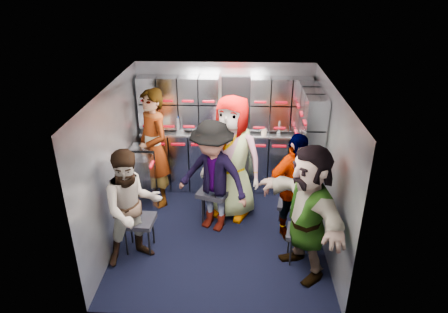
{
  "coord_description": "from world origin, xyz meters",
  "views": [
    {
      "loc": [
        0.24,
        -4.65,
        3.45
      ],
      "look_at": [
        0.03,
        0.35,
        1.04
      ],
      "focal_mm": 32.0,
      "sensor_mm": 36.0,
      "label": 1
    }
  ],
  "objects_px": {
    "attendant_arc_b": "(213,177)",
    "attendant_arc_c": "(232,158)",
    "jump_seat_near_left": "(138,222)",
    "jump_seat_mid_left": "(214,194)",
    "jump_seat_mid_right": "(290,206)",
    "attendant_arc_d": "(294,187)",
    "attendant_arc_e": "(307,212)",
    "jump_seat_near_right": "(302,234)",
    "attendant_standing": "(154,149)",
    "jump_seat_center": "(232,183)",
    "attendant_arc_a": "(132,208)"
  },
  "relations": [
    {
      "from": "jump_seat_mid_right",
      "to": "attendant_arc_e",
      "type": "xyz_separation_m",
      "value": [
        0.07,
        -0.91,
        0.5
      ]
    },
    {
      "from": "jump_seat_center",
      "to": "attendant_arc_b",
      "type": "distance_m",
      "value": 0.73
    },
    {
      "from": "attendant_arc_a",
      "to": "jump_seat_near_left",
      "type": "bearing_deg",
      "value": 61.0
    },
    {
      "from": "jump_seat_near_right",
      "to": "attendant_arc_d",
      "type": "height_order",
      "value": "attendant_arc_d"
    },
    {
      "from": "attendant_arc_c",
      "to": "jump_seat_mid_right",
      "type": "bearing_deg",
      "value": 0.83
    },
    {
      "from": "jump_seat_near_left",
      "to": "attendant_arc_c",
      "type": "height_order",
      "value": "attendant_arc_c"
    },
    {
      "from": "jump_seat_mid_left",
      "to": "attendant_arc_c",
      "type": "relative_size",
      "value": 0.28
    },
    {
      "from": "attendant_arc_a",
      "to": "attendant_arc_c",
      "type": "bearing_deg",
      "value": 13.74
    },
    {
      "from": "jump_seat_mid_left",
      "to": "attendant_arc_a",
      "type": "relative_size",
      "value": 0.34
    },
    {
      "from": "jump_seat_mid_right",
      "to": "jump_seat_near_right",
      "type": "bearing_deg",
      "value": -84.66
    },
    {
      "from": "jump_seat_near_left",
      "to": "jump_seat_center",
      "type": "relative_size",
      "value": 1.02
    },
    {
      "from": "attendant_arc_b",
      "to": "attendant_arc_d",
      "type": "distance_m",
      "value": 1.1
    },
    {
      "from": "attendant_arc_b",
      "to": "attendant_arc_c",
      "type": "distance_m",
      "value": 0.47
    },
    {
      "from": "jump_seat_center",
      "to": "attendant_arc_c",
      "type": "xyz_separation_m",
      "value": [
        0.0,
        -0.18,
        0.51
      ]
    },
    {
      "from": "jump_seat_near_left",
      "to": "jump_seat_mid_left",
      "type": "xyz_separation_m",
      "value": [
        0.94,
        0.73,
        0.02
      ]
    },
    {
      "from": "jump_seat_near_right",
      "to": "attendant_arc_c",
      "type": "distance_m",
      "value": 1.49
    },
    {
      "from": "jump_seat_near_right",
      "to": "attendant_arc_c",
      "type": "height_order",
      "value": "attendant_arc_c"
    },
    {
      "from": "jump_seat_near_left",
      "to": "attendant_arc_a",
      "type": "bearing_deg",
      "value": -90.0
    },
    {
      "from": "jump_seat_near_left",
      "to": "jump_seat_mid_left",
      "type": "relative_size",
      "value": 0.91
    },
    {
      "from": "jump_seat_center",
      "to": "jump_seat_mid_right",
      "type": "distance_m",
      "value": 0.98
    },
    {
      "from": "jump_seat_near_right",
      "to": "attendant_arc_c",
      "type": "bearing_deg",
      "value": 130.99
    },
    {
      "from": "jump_seat_near_left",
      "to": "attendant_standing",
      "type": "relative_size",
      "value": 0.26
    },
    {
      "from": "attendant_standing",
      "to": "jump_seat_mid_left",
      "type": "bearing_deg",
      "value": 24.88
    },
    {
      "from": "jump_seat_mid_right",
      "to": "attendant_arc_d",
      "type": "distance_m",
      "value": 0.45
    },
    {
      "from": "attendant_arc_b",
      "to": "attendant_arc_e",
      "type": "relative_size",
      "value": 0.97
    },
    {
      "from": "attendant_arc_a",
      "to": "attendant_arc_c",
      "type": "distance_m",
      "value": 1.63
    },
    {
      "from": "jump_seat_mid_left",
      "to": "attendant_arc_d",
      "type": "bearing_deg",
      "value": -15.48
    },
    {
      "from": "jump_seat_mid_right",
      "to": "attendant_arc_b",
      "type": "relative_size",
      "value": 0.24
    },
    {
      "from": "attendant_arc_d",
      "to": "attendant_arc_c",
      "type": "bearing_deg",
      "value": 123.3
    },
    {
      "from": "attendant_standing",
      "to": "jump_seat_center",
      "type": "bearing_deg",
      "value": 46.94
    },
    {
      "from": "jump_seat_near_left",
      "to": "jump_seat_near_right",
      "type": "relative_size",
      "value": 1.08
    },
    {
      "from": "jump_seat_near_right",
      "to": "attendant_arc_a",
      "type": "bearing_deg",
      "value": -178.43
    },
    {
      "from": "jump_seat_mid_left",
      "to": "attendant_arc_d",
      "type": "height_order",
      "value": "attendant_arc_d"
    },
    {
      "from": "attendant_arc_b",
      "to": "attendant_arc_e",
      "type": "distance_m",
      "value": 1.44
    },
    {
      "from": "jump_seat_near_left",
      "to": "jump_seat_near_right",
      "type": "distance_m",
      "value": 2.1
    },
    {
      "from": "jump_seat_near_left",
      "to": "attendant_arc_d",
      "type": "distance_m",
      "value": 2.1
    },
    {
      "from": "jump_seat_near_right",
      "to": "jump_seat_mid_right",
      "type": "bearing_deg",
      "value": 95.34
    },
    {
      "from": "attendant_arc_b",
      "to": "jump_seat_mid_right",
      "type": "bearing_deg",
      "value": 28.52
    },
    {
      "from": "jump_seat_near_right",
      "to": "attendant_arc_e",
      "type": "bearing_deg",
      "value": -90.0
    },
    {
      "from": "jump_seat_near_left",
      "to": "attendant_standing",
      "type": "xyz_separation_m",
      "value": [
        0.0,
        1.19,
        0.51
      ]
    },
    {
      "from": "jump_seat_mid_right",
      "to": "attendant_arc_a",
      "type": "xyz_separation_m",
      "value": [
        -2.03,
        -0.78,
        0.42
      ]
    },
    {
      "from": "attendant_arc_a",
      "to": "attendant_standing",
      "type": "bearing_deg",
      "value": 61.0
    },
    {
      "from": "attendant_arc_b",
      "to": "jump_seat_near_left",
      "type": "bearing_deg",
      "value": -124.08
    },
    {
      "from": "jump_seat_near_left",
      "to": "attendant_arc_a",
      "type": "distance_m",
      "value": 0.39
    },
    {
      "from": "attendant_arc_c",
      "to": "attendant_arc_a",
      "type": "bearing_deg",
      "value": -115.72
    },
    {
      "from": "jump_seat_near_left",
      "to": "jump_seat_mid_right",
      "type": "distance_m",
      "value": 2.12
    },
    {
      "from": "jump_seat_mid_right",
      "to": "attendant_standing",
      "type": "relative_size",
      "value": 0.21
    },
    {
      "from": "attendant_arc_d",
      "to": "jump_seat_mid_right",
      "type": "bearing_deg",
      "value": 63.95
    },
    {
      "from": "attendant_arc_d",
      "to": "attendant_arc_b",
      "type": "bearing_deg",
      "value": 147.52
    },
    {
      "from": "attendant_arc_a",
      "to": "attendant_arc_b",
      "type": "height_order",
      "value": "attendant_arc_b"
    }
  ]
}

